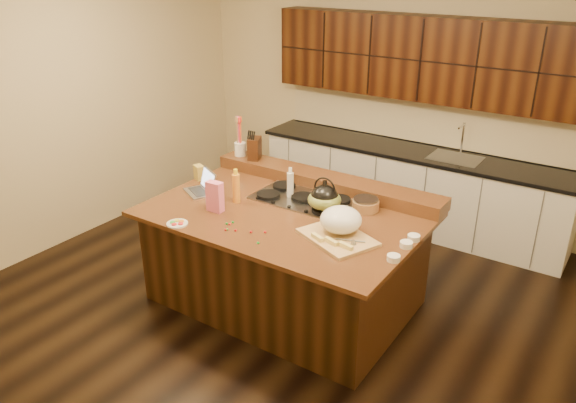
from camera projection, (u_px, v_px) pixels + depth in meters
The scene contains 30 objects.
room at pixel (285, 166), 4.77m from camera, with size 5.52×5.02×2.72m.
island at pixel (285, 257), 5.13m from camera, with size 2.40×1.60×0.92m.
back_ledge at pixel (325, 181), 5.45m from camera, with size 2.40×0.30×0.12m, color black.
cooktop at pixel (303, 199), 5.16m from camera, with size 0.92×0.52×0.05m.
back_counter at pixel (415, 145), 6.45m from camera, with size 3.70×0.66×2.40m.
kettle at pixel (324, 197), 4.85m from camera, with size 0.24×0.24×0.22m, color black.
green_bowl at pixel (324, 200), 4.87m from camera, with size 0.29×0.29×0.16m, color olive.
laptop at pixel (203, 186), 5.33m from camera, with size 0.38×0.35×0.21m.
oil_bottle at pixel (236, 188), 5.08m from camera, with size 0.07×0.07×0.27m, color orange.
vinegar_bottle at pixel (290, 185), 5.17m from camera, with size 0.06×0.06×0.25m, color silver.
wooden_tray at pixel (340, 224), 4.48m from camera, with size 0.70×0.62×0.24m.
ramekin_a at pixel (394, 258), 4.15m from camera, with size 0.10×0.10×0.04m, color white.
ramekin_b at pixel (406, 244), 4.34m from camera, with size 0.10×0.10×0.04m, color white.
ramekin_c at pixel (414, 238), 4.44m from camera, with size 0.10×0.10×0.04m, color white.
strainer_bowl at pixel (366, 205), 4.96m from camera, with size 0.24×0.24×0.09m, color #996B3F.
kitchen_timer at pixel (353, 243), 4.33m from camera, with size 0.08×0.08×0.07m, color silver.
pink_bag at pixel (215, 197), 4.90m from camera, with size 0.15×0.08×0.27m, color pink.
candy_plate at pixel (177, 224), 4.71m from camera, with size 0.18×0.18×0.01m, color white.
package_box at pixel (199, 172), 5.62m from camera, with size 0.11×0.07×0.15m, color gold.
utensil_crock at pixel (240, 149), 5.93m from camera, with size 0.12×0.12×0.14m, color white.
knife_block at pixel (255, 148), 5.81m from camera, with size 0.11×0.19×0.23m, color black.
gumdrop_0 at pixel (226, 230), 4.60m from camera, with size 0.02×0.02×0.02m, color red.
gumdrop_1 at pixel (233, 222), 4.73m from camera, with size 0.02×0.02×0.02m, color #198C26.
gumdrop_2 at pixel (236, 230), 4.59m from camera, with size 0.02×0.02×0.02m, color red.
gumdrop_3 at pixel (227, 229), 4.60m from camera, with size 0.02×0.02×0.02m, color #198C26.
gumdrop_4 at pixel (265, 232), 4.56m from camera, with size 0.02×0.02×0.02m, color red.
gumdrop_5 at pixel (227, 224), 4.70m from camera, with size 0.02×0.02×0.02m, color #198C26.
gumdrop_6 at pixel (251, 232), 4.56m from camera, with size 0.02×0.02×0.02m, color red.
gumdrop_7 at pixel (258, 243), 4.39m from camera, with size 0.02×0.02×0.02m, color #198C26.
gumdrop_8 at pixel (230, 224), 4.69m from camera, with size 0.02×0.02×0.02m, color red.
Camera 1 is at (2.51, -3.71, 3.01)m, focal length 35.00 mm.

